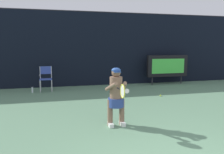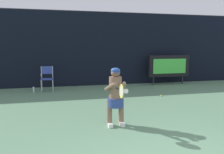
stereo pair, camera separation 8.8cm
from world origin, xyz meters
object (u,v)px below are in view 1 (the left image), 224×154
object	(u,v)px
water_bottle	(32,90)
scoreboard	(167,66)
tennis_player	(116,95)
tennis_racket	(122,91)
tennis_ball_spare	(161,96)
umpire_chair	(46,77)

from	to	relation	value
water_bottle	scoreboard	bearing A→B (deg)	5.33
scoreboard	water_bottle	xyz separation A→B (m)	(-6.59, -0.62, -0.82)
water_bottle	tennis_player	world-z (taller)	tennis_player
tennis_racket	tennis_ball_spare	size ratio (longest dim) A/B	8.85
scoreboard	tennis_ball_spare	xyz separation A→B (m)	(-1.64, -2.63, -0.91)
umpire_chair	water_bottle	distance (m)	0.78
tennis_player	tennis_ball_spare	distance (m)	3.83
umpire_chair	tennis_racket	bearing A→B (deg)	-72.15
tennis_player	tennis_ball_spare	xyz separation A→B (m)	(2.55, 2.75, -0.74)
scoreboard	tennis_ball_spare	bearing A→B (deg)	-121.99
scoreboard	water_bottle	size ratio (longest dim) A/B	8.30
tennis_player	tennis_racket	world-z (taller)	tennis_player
scoreboard	water_bottle	distance (m)	6.67
scoreboard	tennis_player	world-z (taller)	scoreboard
tennis_racket	tennis_ball_spare	xyz separation A→B (m)	(2.59, 3.37, -0.96)
tennis_racket	tennis_ball_spare	distance (m)	4.36
scoreboard	umpire_chair	world-z (taller)	scoreboard
scoreboard	tennis_player	distance (m)	6.83
umpire_chair	water_bottle	bearing A→B (deg)	-159.20
scoreboard	tennis_racket	distance (m)	7.34
umpire_chair	water_bottle	world-z (taller)	umpire_chair
tennis_racket	scoreboard	bearing A→B (deg)	66.94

